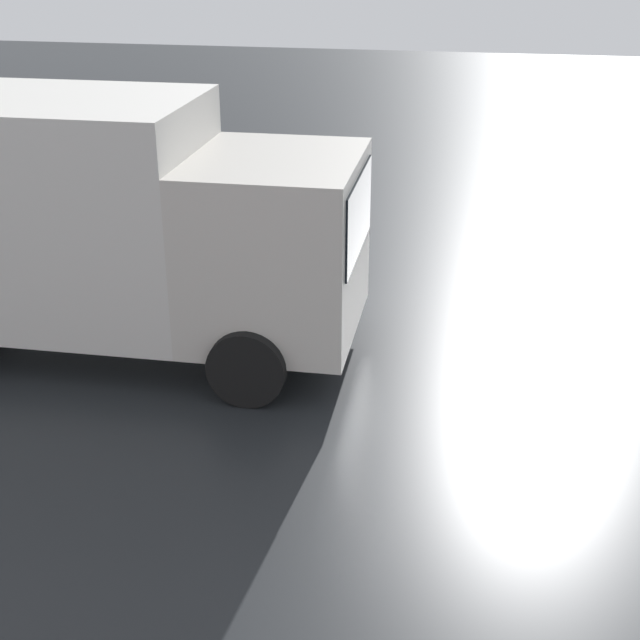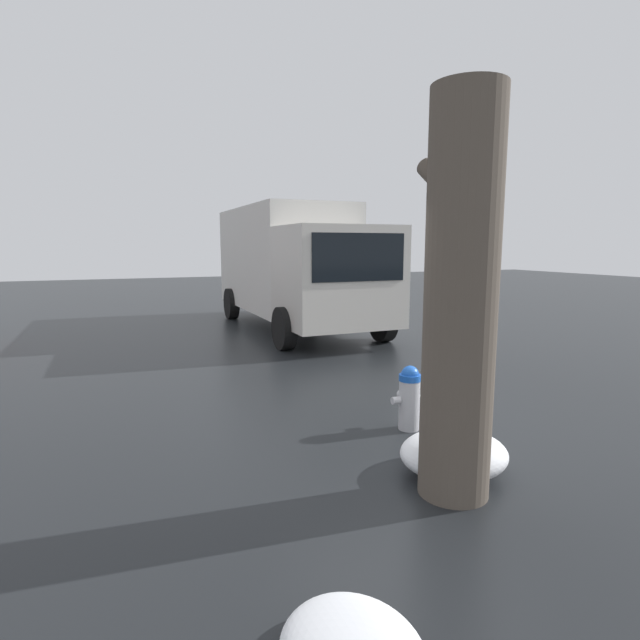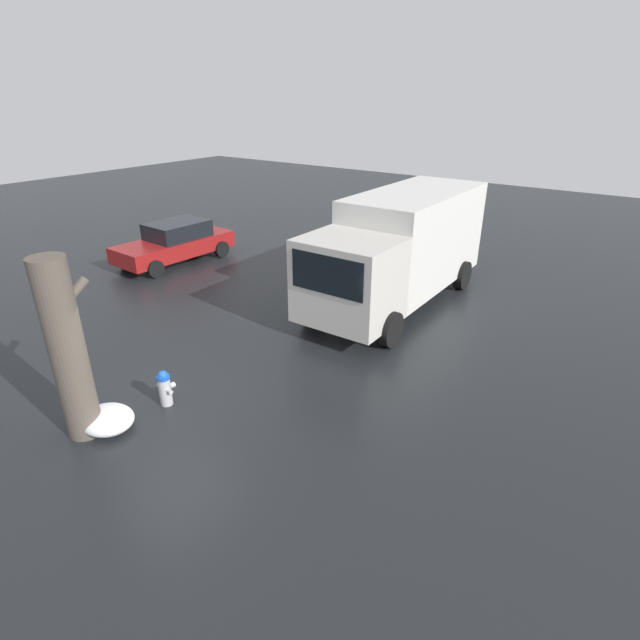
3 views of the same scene
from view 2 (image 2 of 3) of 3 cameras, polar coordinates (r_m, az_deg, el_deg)
name	(u,v)px [view 2 (image 2 of 3)]	position (r m, az deg, el deg)	size (l,w,h in m)	color
ground_plane	(409,429)	(6.14, 10.08, -12.16)	(60.00, 60.00, 0.00)	black
fire_hydrant	(409,397)	(6.02, 10.16, -8.63)	(0.35, 0.45, 0.77)	#B7B7BC
tree_trunk	(460,299)	(4.31, 15.73, 2.32)	(0.92, 0.61, 3.40)	brown
delivery_truck	(293,262)	(13.16, -3.11, 6.59)	(7.25, 2.68, 3.15)	beige
snow_pile_curbside	(454,454)	(5.06, 15.04, -14.54)	(0.92, 1.04, 0.39)	white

